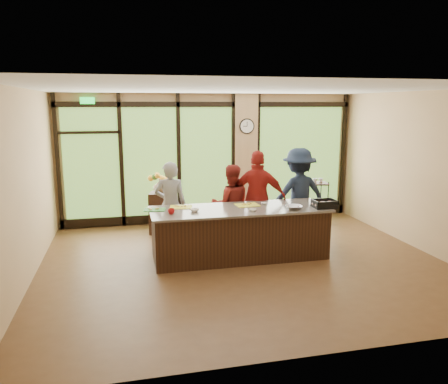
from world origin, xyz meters
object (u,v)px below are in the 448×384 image
roasting_pan (324,206)px  bar_cart (311,196)px  cook_left (171,205)px  cook_right (298,194)px  flower_stand (161,213)px  island_base (240,234)px

roasting_pan → bar_cart: 2.52m
cook_left → cook_right: cook_right is taller
cook_right → roasting_pan: bearing=89.2°
roasting_pan → flower_stand: 3.56m
cook_left → bar_cart: bearing=-151.0°
cook_left → roasting_pan: size_ratio=4.21×
cook_left → flower_stand: 1.13m
cook_right → bar_cart: bearing=-127.5°
cook_left → bar_cart: 3.68m
island_base → bar_cart: bearing=41.9°
flower_stand → bar_cart: size_ratio=0.86×
cook_right → roasting_pan: 1.09m
flower_stand → cook_right: bearing=-7.4°
island_base → cook_left: bearing=143.8°
island_base → roasting_pan: bearing=-11.0°
cook_left → bar_cart: size_ratio=1.64×
cook_right → flower_stand: cook_right is taller
bar_cart → roasting_pan: bearing=-94.7°
cook_right → island_base: bearing=25.2°
island_base → bar_cart: (2.31, 2.07, 0.18)m
island_base → roasting_pan: (1.50, -0.29, 0.52)m
cook_right → roasting_pan: (0.05, -1.09, 0.01)m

